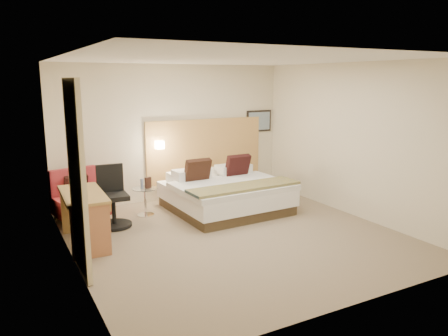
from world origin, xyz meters
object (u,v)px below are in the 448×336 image
desk (85,204)px  bed (225,193)px  desk_chair (113,202)px  lounge_chair (79,200)px  side_table (145,200)px

desk → bed: bearing=11.6°
desk_chair → desk: bearing=-132.0°
bed → desk_chair: (-2.08, 0.08, 0.10)m
desk → desk_chair: desk_chair is taller
desk → desk_chair: size_ratio=1.26×
lounge_chair → desk_chair: bearing=-56.6°
bed → desk: (-2.63, -0.54, 0.30)m
desk → side_table: bearing=37.3°
side_table → desk: desk is taller
lounge_chair → desk_chair: (0.42, -0.64, 0.07)m
side_table → desk_chair: desk_chair is taller
bed → side_table: 1.48m
bed → desk: size_ratio=1.62×
bed → side_table: bed is taller
desk → desk_chair: 0.85m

